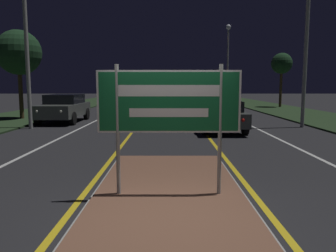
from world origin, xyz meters
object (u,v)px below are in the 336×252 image
Objects in this scene: car_receding_1 at (201,102)px; car_receding_3 at (208,95)px; car_approaching_0 at (63,108)px; streetlight_right_far at (227,52)px; streetlight_left_near at (24,11)px; car_approaching_2 at (116,96)px; highway_sign at (168,106)px; car_approaching_1 at (139,101)px; car_receding_2 at (221,98)px; car_receding_0 at (219,114)px.

car_receding_3 is at bearing 81.80° from car_receding_1.
car_receding_1 is at bearing 41.77° from car_approaching_0.
car_receding_3 is 31.88m from car_approaching_0.
streetlight_left_near is at bearing -121.48° from streetlight_right_far.
streetlight_left_near is 24.10m from car_approaching_2.
highway_sign is 22.70m from car_approaching_1.
highway_sign is at bearing -56.06° from streetlight_left_near.
car_approaching_2 is (-11.94, -8.94, 0.04)m from car_receding_3.
streetlight_left_near reaches higher than highway_sign.
highway_sign is 0.51× the size of car_approaching_2.
car_receding_1 is at bearing -108.93° from car_receding_2.
streetlight_left_near is 22.95m from car_receding_2.
streetlight_right_far is 12.53m from car_receding_1.
car_approaching_0 is at bearing -108.76° from car_approaching_1.
car_receding_2 is (-1.00, -2.38, -5.03)m from streetlight_right_far.
streetlight_left_near reaches higher than car_receding_3.
car_approaching_0 is at bearing -138.23° from car_receding_1.
car_receding_1 is 5.64m from car_approaching_1.
highway_sign is at bearing -104.48° from car_receding_0.
highway_sign is at bearing -101.02° from car_receding_2.
car_receding_3 is (-0.71, 11.25, -5.01)m from streetlight_right_far.
car_receding_2 is at bearing 37.12° from car_approaching_1.
car_receding_0 is 1.09× the size of car_receding_3.
car_receding_1 reaches higher than car_receding_0.
car_approaching_1 is at bearing -142.88° from car_receding_2.
highway_sign is 0.29× the size of streetlight_left_near.
car_approaching_2 is at bearing 90.70° from car_approaching_0.
car_receding_1 is (2.68, 20.18, -0.92)m from highway_sign.
streetlight_right_far is (13.07, 21.34, 0.40)m from streetlight_left_near.
streetlight_left_near reaches higher than car_approaching_0.
streetlight_left_near is at bearing -122.48° from car_receding_2.
car_receding_0 is 1.06× the size of car_receding_1.
car_approaching_0 is 20.73m from car_approaching_2.
car_receding_1 is at bearing -56.29° from car_approaching_2.
car_receding_3 is at bearing 67.15° from car_approaching_1.
highway_sign is 0.58× the size of car_receding_1.
car_receding_3 is at bearing 68.50° from car_approaching_0.
car_receding_1 is (-3.89, -10.81, -5.00)m from streetlight_right_far.
car_approaching_0 reaches higher than car_receding_2.
car_receding_0 is (8.84, -0.58, -4.63)m from streetlight_left_near.
streetlight_left_near is 2.06× the size of car_receding_3.
highway_sign is at bearing -79.66° from car_approaching_2.
car_receding_2 is (12.07, 18.96, -4.63)m from streetlight_left_near.
car_receding_3 is (12.36, 32.60, -4.61)m from streetlight_left_near.
streetlight_left_near reaches higher than streetlight_right_far.
car_approaching_1 is (-4.78, 13.47, 0.02)m from car_receding_0.
car_approaching_1 is at bearing -112.85° from car_receding_3.
highway_sign is 0.57× the size of car_approaching_1.
car_receding_2 is at bearing -21.97° from car_approaching_2.
car_approaching_2 is at bearing 108.66° from car_approaching_1.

